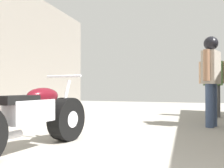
{
  "coord_description": "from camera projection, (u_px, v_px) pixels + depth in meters",
  "views": [
    {
      "loc": [
        0.75,
        -0.48,
        0.77
      ],
      "look_at": [
        -0.49,
        3.52,
        0.84
      ],
      "focal_mm": 38.09,
      "sensor_mm": 36.0,
      "label": 1
    }
  ],
  "objects": [
    {
      "name": "mechanic_in_blue",
      "position": [
        213.0,
        77.0,
        6.25
      ],
      "size": [
        0.68,
        0.27,
        1.75
      ],
      "color": "#4C4C4C",
      "rests_on": "ground_plane"
    },
    {
      "name": "motorcycle_maroon_cruiser",
      "position": [
        27.0,
        119.0,
        2.82
      ],
      "size": [
        0.69,
        2.05,
        0.96
      ],
      "color": "black",
      "rests_on": "ground_plane"
    },
    {
      "name": "garage_partition_left",
      "position": [
        0.0,
        49.0,
        5.05
      ],
      "size": [
        0.08,
        7.98,
        3.19
      ],
      "primitive_type": "cube",
      "color": "gray",
      "rests_on": "ground_plane"
    },
    {
      "name": "mechanic_with_helmet",
      "position": [
        211.0,
        73.0,
        4.7
      ],
      "size": [
        0.41,
        0.69,
        1.79
      ],
      "color": "#384766",
      "rests_on": "ground_plane"
    },
    {
      "name": "ground_plane",
      "position": [
        141.0,
        132.0,
        4.13
      ],
      "size": [
        17.42,
        17.42,
        0.0
      ],
      "primitive_type": "plane",
      "color": "#9E998E"
    }
  ]
}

